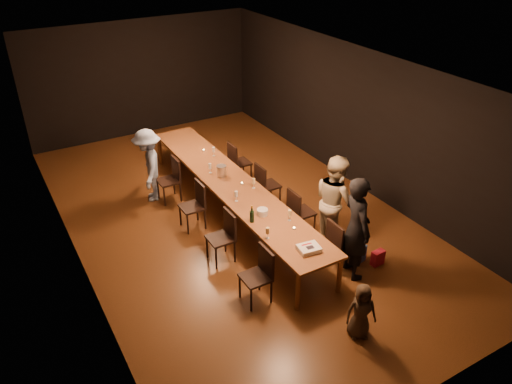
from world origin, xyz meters
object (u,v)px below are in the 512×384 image
chair_right_0 (342,244)px  child (361,311)px  chair_left_2 (192,206)px  birthday_cake (309,248)px  table (231,185)px  woman_tan (335,201)px  chair_right_3 (240,162)px  champagne_bottle (252,214)px  chair_left_1 (220,238)px  chair_left_3 (168,180)px  chair_left_0 (255,277)px  chair_right_1 (302,211)px  man_blue (149,165)px  chair_right_2 (268,185)px  plate_stack (262,212)px  woman_birthday (356,228)px  ice_bucket (221,171)px

chair_right_0 → child: bearing=-29.4°
chair_left_2 → birthday_cake: 2.73m
birthday_cake → table: bearing=98.2°
chair_left_2 → woman_tan: size_ratio=0.53×
chair_right_0 → chair_right_3: size_ratio=1.00×
champagne_bottle → chair_left_1: bearing=157.4°
chair_left_2 → chair_left_3: size_ratio=1.00×
chair_left_0 → chair_left_2: bearing=0.0°
chair_right_0 → chair_left_3: (-1.70, 3.60, 0.00)m
chair_right_1 → birthday_cake: size_ratio=2.52×
table → chair_right_3: size_ratio=6.45×
chair_left_1 → man_blue: 2.69m
chair_left_1 → woman_tan: woman_tan is taller
chair_right_2 → chair_left_2: 1.70m
child → plate_stack: 2.51m
table → woman_birthday: (0.90, -2.63, 0.21)m
woman_birthday → chair_right_2: bearing=13.1°
chair_right_2 → chair_left_1: (-1.70, -1.20, 0.00)m
woman_tan → child: bearing=159.8°
man_blue → birthday_cake: 4.18m
chair_right_2 → chair_left_3: size_ratio=1.00×
table → birthday_cake: (0.02, -2.57, 0.09)m
chair_right_0 → woman_birthday: 0.51m
chair_right_3 → chair_left_1: bearing=-35.3°
chair_right_0 → man_blue: 4.35m
chair_right_2 → birthday_cake: (-0.83, -2.57, 0.32)m
chair_left_2 → champagne_bottle: bearing=-160.2°
man_blue → ice_bucket: (1.12, -1.11, 0.08)m
chair_right_2 → table: bearing=-90.0°
chair_left_3 → birthday_cake: bearing=-167.1°
chair_left_2 → chair_left_1: bearing=-180.0°
chair_left_0 → woman_birthday: bearing=-97.6°
man_blue → chair_right_0: bearing=46.7°
table → ice_bucket: 0.38m
child → birthday_cake: 1.27m
chair_left_0 → birthday_cake: bearing=-100.9°
chair_right_3 → chair_left_2: size_ratio=1.00×
birthday_cake → chair_left_0: bearing=177.0°
chair_left_0 → plate_stack: chair_left_0 is taller
chair_left_1 → ice_bucket: size_ratio=4.24×
table → chair_right_3: chair_right_3 is taller
man_blue → champagne_bottle: man_blue is taller
woman_birthday → woman_tan: (0.28, 0.91, -0.04)m
chair_right_1 → chair_left_3: (-1.70, 2.40, 0.00)m
chair_right_3 → chair_left_3: same height
table → chair_left_1: 1.49m
plate_stack → ice_bucket: 1.65m
chair_right_3 → child: bearing=-8.9°
chair_left_3 → woman_tan: woman_tan is taller
chair_left_0 → child: 1.66m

